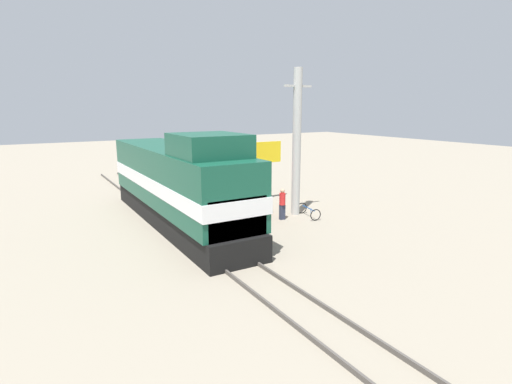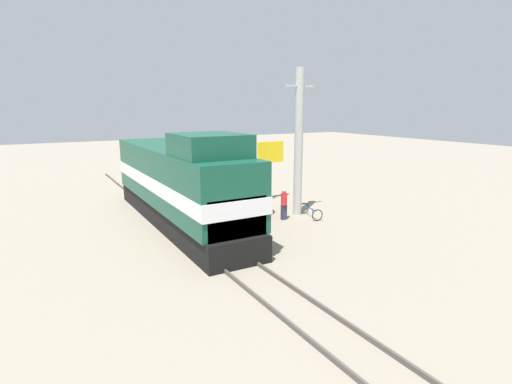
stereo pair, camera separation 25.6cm
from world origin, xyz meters
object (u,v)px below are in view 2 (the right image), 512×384
Objects in this scene: utility_pole at (299,143)px; billboard_sign at (271,156)px; locomotive at (180,185)px; bicycle at (310,211)px; person_bystander at (284,203)px; vendor_umbrella at (251,180)px.

utility_pole is 4.17m from billboard_sign.
billboard_sign is at bearing 20.11° from locomotive.
utility_pole is 3.96m from bicycle.
locomotive is 7.45m from bicycle.
bicycle is at bearing -93.60° from billboard_sign.
person_bystander is at bearing 177.76° from bicycle.
utility_pole is at bearing -11.21° from locomotive.
vendor_umbrella is 1.33× the size of bicycle.
billboard_sign is 5.49m from bicycle.
bicycle is (2.70, -2.15, -1.71)m from vendor_umbrella.
locomotive is 5.74m from person_bystander.
utility_pole reaches higher than person_bystander.
billboard_sign is at bearing 41.60° from vendor_umbrella.
locomotive is at bearing -159.89° from billboard_sign.
person_bystander is (-1.89, -4.48, -2.00)m from billboard_sign.
locomotive is 1.76× the size of utility_pole.
locomotive is 7.69m from billboard_sign.
vendor_umbrella is at bearing 152.22° from utility_pole.
locomotive is at bearing 179.51° from vendor_umbrella.
locomotive is 4.18m from vendor_umbrella.
person_bystander is at bearing -19.24° from locomotive.
vendor_umbrella is 3.85m from bicycle.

